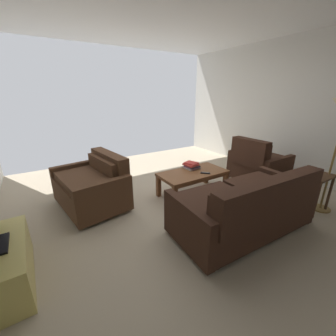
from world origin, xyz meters
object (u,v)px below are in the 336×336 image
tv_stand (1,266)px  armchair_side (257,164)px  sofa_main (246,207)px  book_stack (191,166)px  coffee_table (193,175)px  tv_remote (205,173)px  end_table (312,180)px  loveseat_near (94,185)px

tv_stand → armchair_side: (-4.07, -0.33, 0.16)m
sofa_main → book_stack: bearing=-98.7°
coffee_table → book_stack: size_ratio=3.94×
book_stack → tv_remote: size_ratio=2.05×
coffee_table → book_stack: book_stack is taller
end_table → tv_stand: size_ratio=0.60×
coffee_table → end_table: size_ratio=2.02×
loveseat_near → end_table: (-2.74, 1.84, 0.12)m
loveseat_near → tv_stand: size_ratio=1.30×
sofa_main → armchair_side: 1.81m
book_stack → tv_remote: book_stack is taller
loveseat_near → coffee_table: bearing=161.8°
sofa_main → tv_remote: (-0.25, -1.04, 0.07)m
sofa_main → end_table: (-1.30, 0.12, 0.11)m
loveseat_near → armchair_side: (-2.97, 0.75, 0.02)m
loveseat_near → tv_remote: (-1.68, 0.68, 0.08)m
coffee_table → tv_remote: 0.22m
tv_remote → coffee_table: bearing=-52.9°
sofa_main → armchair_side: (-1.53, -0.97, 0.01)m
end_table → book_stack: 1.86m
armchair_side → end_table: bearing=78.0°
coffee_table → end_table: (-1.18, 1.33, 0.12)m
armchair_side → tv_remote: bearing=-3.2°
sofa_main → end_table: size_ratio=3.15×
coffee_table → armchair_side: armchair_side is taller
coffee_table → book_stack: bearing=-118.5°
armchair_side → tv_remote: armchair_side is taller
sofa_main → coffee_table: (-0.12, -1.21, -0.01)m
tv_stand → loveseat_near: bearing=-135.6°
loveseat_near → tv_stand: 1.55m
tv_stand → tv_remote: bearing=-171.8°
sofa_main → tv_stand: (2.54, -0.64, -0.15)m
sofa_main → armchair_side: size_ratio=1.97×
coffee_table → tv_remote: size_ratio=8.06×
tv_stand → tv_remote: 2.82m
armchair_side → tv_stand: bearing=4.6°
coffee_table → end_table: bearing=131.6°
loveseat_near → tv_stand: (1.10, 1.08, -0.14)m
coffee_table → book_stack: (-0.09, -0.17, 0.11)m
end_table → tv_remote: (1.05, -1.16, -0.05)m
tv_stand → armchair_side: size_ratio=1.05×
end_table → coffee_table: bearing=-48.4°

